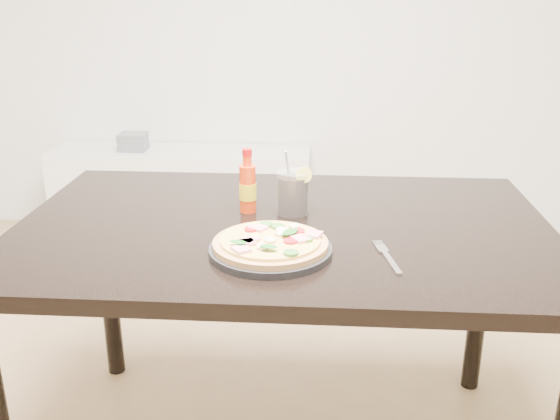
# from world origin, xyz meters

# --- Properties ---
(dining_table) EXTENTS (1.40, 0.90, 0.75)m
(dining_table) POSITION_xyz_m (-0.13, 0.37, 0.67)
(dining_table) COLOR black
(dining_table) RESTS_ON ground
(plate) EXTENTS (0.29, 0.29, 0.02)m
(plate) POSITION_xyz_m (-0.15, 0.17, 0.76)
(plate) COLOR black
(plate) RESTS_ON dining_table
(pizza) EXTENTS (0.27, 0.27, 0.03)m
(pizza) POSITION_xyz_m (-0.15, 0.17, 0.78)
(pizza) COLOR tan
(pizza) RESTS_ON plate
(hot_sauce_bottle) EXTENTS (0.05, 0.05, 0.18)m
(hot_sauce_bottle) POSITION_xyz_m (-0.23, 0.45, 0.82)
(hot_sauce_bottle) COLOR #EB3B0D
(hot_sauce_bottle) RESTS_ON dining_table
(cola_cup) EXTENTS (0.10, 0.09, 0.18)m
(cola_cup) POSITION_xyz_m (-0.11, 0.45, 0.81)
(cola_cup) COLOR black
(cola_cup) RESTS_ON dining_table
(fork) EXTENTS (0.05, 0.19, 0.00)m
(fork) POSITION_xyz_m (0.12, 0.17, 0.75)
(fork) COLOR silver
(fork) RESTS_ON dining_table
(media_console) EXTENTS (1.40, 0.34, 0.50)m
(media_console) POSITION_xyz_m (-0.80, 2.07, 0.25)
(media_console) COLOR white
(media_console) RESTS_ON ground
(cd_stack) EXTENTS (0.14, 0.12, 0.09)m
(cd_stack) POSITION_xyz_m (-1.05, 2.05, 0.55)
(cd_stack) COLOR slate
(cd_stack) RESTS_ON media_console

